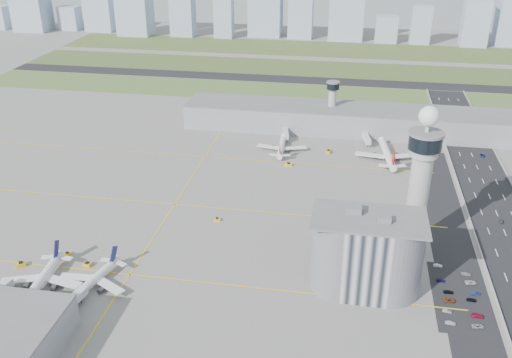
% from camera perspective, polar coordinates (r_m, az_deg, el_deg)
% --- Properties ---
extents(ground, '(1000.00, 1000.00, 0.00)m').
position_cam_1_polar(ground, '(249.96, -1.39, -6.54)').
color(ground, gray).
extents(grass_strip_0, '(480.00, 50.00, 0.08)m').
position_cam_1_polar(grass_strip_0, '(456.47, 1.65, 8.73)').
color(grass_strip_0, '#526C33').
rests_on(grass_strip_0, ground).
extents(grass_strip_1, '(480.00, 60.00, 0.08)m').
position_cam_1_polar(grass_strip_1, '(528.02, 2.86, 11.07)').
color(grass_strip_1, '#4A5D2C').
rests_on(grass_strip_1, ground).
extents(grass_strip_2, '(480.00, 70.00, 0.08)m').
position_cam_1_polar(grass_strip_2, '(605.25, 3.85, 12.95)').
color(grass_strip_2, '#47592A').
rests_on(grass_strip_2, ground).
extents(runway, '(480.00, 22.00, 0.10)m').
position_cam_1_polar(runway, '(491.63, 2.29, 9.97)').
color(runway, black).
rests_on(runway, ground).
extents(barrier_left, '(0.60, 500.00, 1.20)m').
position_cam_1_polar(barrier_left, '(252.95, 21.91, -8.07)').
color(barrier_left, '#9E9E99').
rests_on(barrier_left, ground).
extents(landside_road, '(18.00, 260.00, 0.08)m').
position_cam_1_polar(landside_road, '(242.73, 19.75, -9.35)').
color(landside_road, black).
rests_on(landside_road, ground).
extents(parking_lot, '(20.00, 44.00, 0.10)m').
position_cam_1_polar(parking_lot, '(232.69, 19.67, -11.01)').
color(parking_lot, black).
rests_on(parking_lot, ground).
extents(taxiway_line_h_0, '(260.00, 0.60, 0.01)m').
position_cam_1_polar(taxiway_line_h_0, '(236.51, -12.52, -9.33)').
color(taxiway_line_h_0, yellow).
rests_on(taxiway_line_h_0, ground).
extents(taxiway_line_h_1, '(260.00, 0.60, 0.01)m').
position_cam_1_polar(taxiway_line_h_1, '(284.23, -8.15, -2.55)').
color(taxiway_line_h_1, yellow).
rests_on(taxiway_line_h_1, ground).
extents(taxiway_line_h_2, '(260.00, 0.60, 0.01)m').
position_cam_1_polar(taxiway_line_h_2, '(335.91, -5.12, 2.22)').
color(taxiway_line_h_2, yellow).
rests_on(taxiway_line_h_2, ground).
extents(taxiway_line_v, '(0.60, 260.00, 0.01)m').
position_cam_1_polar(taxiway_line_v, '(284.23, -8.15, -2.55)').
color(taxiway_line_v, yellow).
rests_on(taxiway_line_v, ground).
extents(control_tower, '(14.00, 14.00, 64.50)m').
position_cam_1_polar(control_tower, '(238.39, 16.14, 0.27)').
color(control_tower, '#ADAAA5').
rests_on(control_tower, ground).
extents(secondary_tower, '(8.60, 8.60, 31.90)m').
position_cam_1_polar(secondary_tower, '(375.23, 7.62, 7.72)').
color(secondary_tower, '#ADAAA5').
rests_on(secondary_tower, ground).
extents(admin_building, '(42.00, 24.00, 33.50)m').
position_cam_1_polar(admin_building, '(219.80, 10.95, -7.32)').
color(admin_building, '#B2B2B7').
rests_on(admin_building, ground).
extents(terminal_pier, '(210.00, 32.00, 15.80)m').
position_cam_1_polar(terminal_pier, '(376.63, 9.04, 5.94)').
color(terminal_pier, gray).
rests_on(terminal_pier, ground).
extents(airplane_near_b, '(35.33, 40.57, 10.66)m').
position_cam_1_polar(airplane_near_b, '(235.82, -20.86, -9.11)').
color(airplane_near_b, white).
rests_on(airplane_near_b, ground).
extents(airplane_near_c, '(36.48, 40.37, 9.69)m').
position_cam_1_polar(airplane_near_c, '(229.90, -16.24, -9.47)').
color(airplane_near_c, white).
rests_on(airplane_near_c, ground).
extents(airplane_far_a, '(32.22, 37.29, 10.00)m').
position_cam_1_polar(airplane_far_a, '(342.63, 2.60, 3.69)').
color(airplane_far_a, white).
rests_on(airplane_far_a, ground).
extents(airplane_far_b, '(42.56, 48.29, 12.32)m').
position_cam_1_polar(airplane_far_b, '(338.35, 13.00, 2.95)').
color(airplane_far_b, white).
rests_on(airplane_far_b, ground).
extents(jet_bridge_near_2, '(5.39, 14.31, 5.70)m').
position_cam_1_polar(jet_bridge_near_2, '(217.89, -18.87, -12.74)').
color(jet_bridge_near_2, silver).
rests_on(jet_bridge_near_2, ground).
extents(jet_bridge_far_0, '(5.39, 14.31, 5.70)m').
position_cam_1_polar(jet_bridge_far_0, '(365.59, 2.94, 4.77)').
color(jet_bridge_far_0, silver).
rests_on(jet_bridge_far_0, ground).
extents(jet_bridge_far_1, '(5.39, 14.31, 5.70)m').
position_cam_1_polar(jet_bridge_far_1, '(363.49, 10.80, 4.21)').
color(jet_bridge_far_1, silver).
rests_on(jet_bridge_far_1, ground).
extents(tug_0, '(4.38, 4.16, 2.10)m').
position_cam_1_polar(tug_0, '(254.25, -22.45, -7.86)').
color(tug_0, '#EBAF0D').
rests_on(tug_0, ground).
extents(tug_1, '(3.55, 2.67, 1.91)m').
position_cam_1_polar(tug_1, '(245.44, -16.53, -8.16)').
color(tug_1, gold).
rests_on(tug_1, ground).
extents(tug_2, '(3.05, 3.39, 1.63)m').
position_cam_1_polar(tug_2, '(254.82, -18.37, -7.12)').
color(tug_2, '#F1B212').
rests_on(tug_2, ground).
extents(tug_3, '(3.25, 2.71, 1.62)m').
position_cam_1_polar(tug_3, '(267.64, -3.92, -4.04)').
color(tug_3, yellow).
rests_on(tug_3, ground).
extents(tug_4, '(4.21, 3.76, 2.03)m').
position_cam_1_polar(tug_4, '(322.81, 3.27, 1.47)').
color(tug_4, yellow).
rests_on(tug_4, ground).
extents(tug_5, '(3.02, 3.90, 2.04)m').
position_cam_1_polar(tug_5, '(342.33, 7.26, 2.76)').
color(tug_5, '#D9B900').
rests_on(tug_5, ground).
extents(car_lot_0, '(3.71, 1.61, 1.25)m').
position_cam_1_polar(car_lot_0, '(218.13, 18.87, -13.44)').
color(car_lot_0, silver).
rests_on(car_lot_0, ground).
extents(car_lot_1, '(3.40, 1.52, 1.08)m').
position_cam_1_polar(car_lot_1, '(223.21, 18.57, -12.40)').
color(car_lot_1, '#8F98A3').
rests_on(car_lot_1, ground).
extents(car_lot_2, '(4.41, 2.11, 1.21)m').
position_cam_1_polar(car_lot_2, '(228.67, 18.78, -11.40)').
color(car_lot_2, brown).
rests_on(car_lot_2, ground).
extents(car_lot_3, '(3.84, 1.76, 1.09)m').
position_cam_1_polar(car_lot_3, '(232.89, 18.69, -10.65)').
color(car_lot_3, black).
rests_on(car_lot_3, ground).
extents(car_lot_4, '(3.37, 1.39, 1.14)m').
position_cam_1_polar(car_lot_4, '(238.30, 17.99, -9.61)').
color(car_lot_4, '#180E5B').
rests_on(car_lot_4, ground).
extents(car_lot_5, '(3.57, 1.42, 1.16)m').
position_cam_1_polar(car_lot_5, '(246.70, 17.72, -8.25)').
color(car_lot_5, white).
rests_on(car_lot_5, ground).
extents(car_lot_6, '(4.54, 2.55, 1.20)m').
position_cam_1_polar(car_lot_6, '(219.85, 21.32, -13.55)').
color(car_lot_6, '#9BA1B2').
rests_on(car_lot_6, ground).
extents(car_lot_7, '(4.56, 2.03, 1.30)m').
position_cam_1_polar(car_lot_7, '(224.54, 21.29, -12.61)').
color(car_lot_7, '#A2082B').
rests_on(car_lot_7, ground).
extents(car_lot_8, '(3.61, 1.60, 1.21)m').
position_cam_1_polar(car_lot_8, '(231.60, 20.75, -11.23)').
color(car_lot_8, black).
rests_on(car_lot_8, ground).
extents(car_lot_9, '(3.67, 1.52, 1.18)m').
position_cam_1_polar(car_lot_9, '(235.34, 21.10, -10.65)').
color(car_lot_9, navy).
rests_on(car_lot_9, ground).
extents(car_lot_10, '(4.67, 2.59, 1.23)m').
position_cam_1_polar(car_lot_10, '(240.88, 20.69, -9.65)').
color(car_lot_10, silver).
rests_on(car_lot_10, ground).
extents(car_lot_11, '(4.21, 1.86, 1.20)m').
position_cam_1_polar(car_lot_11, '(245.27, 20.28, -8.90)').
color(car_lot_11, gray).
rests_on(car_lot_11, ground).
extents(car_hw_1, '(1.75, 3.62, 1.14)m').
position_cam_1_polar(car_hw_1, '(289.32, 23.33, -3.92)').
color(car_hw_1, black).
rests_on(car_hw_1, ground).
extents(car_hw_2, '(2.48, 4.63, 1.24)m').
position_cam_1_polar(car_hw_2, '(360.57, 21.74, 2.20)').
color(car_hw_2, navy).
rests_on(car_hw_2, ground).
extents(car_hw_4, '(1.93, 3.59, 1.16)m').
position_cam_1_polar(car_hw_4, '(412.22, 18.47, 5.58)').
color(car_hw_4, '#9BA1AF').
rests_on(car_hw_4, ground).
extents(skyline_bldg_1, '(37.63, 30.10, 65.60)m').
position_cam_1_polar(skyline_bldg_1, '(734.75, -21.66, 16.16)').
color(skyline_bldg_1, '#9EADC1').
rests_on(skyline_bldg_1, ground).
extents(skyline_bldg_2, '(22.81, 18.25, 26.79)m').
position_cam_1_polar(skyline_bldg_2, '(729.19, -18.11, 15.05)').
color(skyline_bldg_2, '#9EADC1').
rests_on(skyline_bldg_2, ground).
extents(skyline_bldg_3, '(32.30, 25.84, 36.93)m').
position_cam_1_polar(skyline_bldg_3, '(712.56, -15.26, 15.59)').
color(skyline_bldg_3, '#9EADC1').
rests_on(skyline_bldg_3, ground).
extents(skyline_bldg_4, '(35.81, 28.65, 60.36)m').
position_cam_1_polar(skyline_bldg_4, '(677.32, -12.09, 16.43)').
color(skyline_bldg_4, '#9EADC1').
rests_on(skyline_bldg_4, ground).
extents(skyline_bldg_5, '(25.49, 20.39, 66.89)m').
position_cam_1_polar(skyline_bldg_5, '(663.18, -7.40, 16.86)').
color(skyline_bldg_5, '#9EADC1').
rests_on(skyline_bldg_5, ground).
extents(skyline_bldg_6, '(20.04, 16.03, 45.20)m').
position_cam_1_polar(skyline_bldg_6, '(651.07, -3.23, 15.90)').
color(skyline_bldg_6, '#9EADC1').
rests_on(skyline_bldg_6, ground).
extents(skyline_bldg_7, '(35.76, 28.61, 61.22)m').
position_cam_1_polar(skyline_bldg_7, '(660.01, 0.96, 16.77)').
color(skyline_bldg_7, '#9EADC1').
rests_on(skyline_bldg_7, ground).
extents(skyline_bldg_9, '(36.96, 29.57, 62.11)m').
position_cam_1_polar(skyline_bldg_9, '(647.65, 9.09, 16.34)').
color(skyline_bldg_9, '#9EADC1').
rests_on(skyline_bldg_9, ground).
extents(skyline_bldg_10, '(23.01, 18.41, 27.75)m').
position_cam_1_polar(skyline_bldg_10, '(642.74, 12.91, 14.40)').
color(skyline_bldg_10, '#9EADC1').
rests_on(skyline_bldg_10, ground).
extents(skyline_bldg_11, '(20.22, 16.18, 38.97)m').
position_cam_1_polar(skyline_bldg_11, '(644.02, 16.16, 14.58)').
color(skyline_bldg_11, '#9EADC1').
rests_on(skyline_bldg_11, ground).
extents(skyline_bldg_12, '(26.14, 20.92, 46.89)m').
position_cam_1_polar(skyline_bldg_12, '(649.09, 21.08, 14.34)').
color(skyline_bldg_12, '#9EADC1').
rests_on(skyline_bldg_12, ground).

